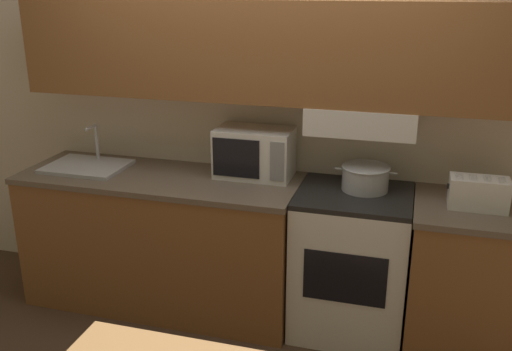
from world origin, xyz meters
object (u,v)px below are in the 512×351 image
toaster (479,193)px  sink_basin (87,166)px  cooking_pot (365,177)px  stove_range (351,262)px  microwave (254,153)px

toaster → sink_basin: 2.44m
cooking_pot → toaster: (0.62, -0.12, 0.01)m
stove_range → microwave: 0.90m
stove_range → cooking_pot: bearing=57.1°
stove_range → sink_basin: bearing=-179.3°
stove_range → cooking_pot: 0.54m
stove_range → toaster: (0.67, -0.05, 0.54)m
stove_range → toaster: 0.86m
cooking_pot → toaster: bearing=-11.1°
stove_range → microwave: (-0.65, 0.13, 0.61)m
stove_range → cooking_pot: (0.05, 0.08, 0.53)m
microwave → sink_basin: bearing=-172.2°
toaster → sink_basin: size_ratio=0.63×
stove_range → toaster: size_ratio=2.82×
cooking_pot → sink_basin: bearing=-177.0°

